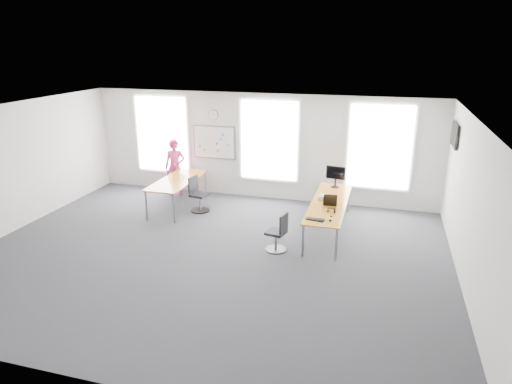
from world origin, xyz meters
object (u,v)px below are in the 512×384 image
(desk_left, at_px, (177,182))
(desk_right, at_px, (329,204))
(chair_right, at_px, (278,234))
(chair_left, at_px, (198,196))
(monitor, at_px, (336,175))
(keyboard, at_px, (315,220))
(person, at_px, (175,167))
(headphones, at_px, (331,210))

(desk_left, bearing_deg, desk_right, -7.24)
(chair_right, height_order, chair_left, chair_left)
(desk_left, bearing_deg, chair_right, -30.06)
(chair_left, distance_m, monitor, 3.67)
(desk_right, relative_size, keyboard, 7.73)
(chair_right, height_order, keyboard, chair_right)
(desk_left, relative_size, chair_left, 2.34)
(keyboard, bearing_deg, person, 160.98)
(chair_left, relative_size, monitor, 1.68)
(chair_left, bearing_deg, desk_left, 94.73)
(headphones, bearing_deg, chair_right, -159.39)
(headphones, bearing_deg, monitor, 81.51)
(chair_right, relative_size, chair_left, 0.92)
(desk_left, bearing_deg, monitor, 9.09)
(monitor, bearing_deg, desk_left, -161.51)
(person, relative_size, keyboard, 4.19)
(person, height_order, monitor, person)
(desk_right, height_order, keyboard, keyboard)
(chair_left, xyz_separation_m, keyboard, (3.40, -1.68, 0.34))
(chair_left, xyz_separation_m, person, (-1.16, 1.10, 0.42))
(desk_right, relative_size, monitor, 5.46)
(person, xyz_separation_m, monitor, (4.70, -0.37, 0.25))
(chair_right, xyz_separation_m, monitor, (0.91, 2.54, 0.70))
(chair_left, bearing_deg, person, 56.99)
(chair_left, height_order, keyboard, chair_left)
(chair_left, height_order, monitor, monitor)
(chair_left, bearing_deg, headphones, -96.97)
(desk_left, bearing_deg, chair_left, -5.60)
(chair_right, bearing_deg, keyboard, 111.74)
(chair_right, bearing_deg, person, -116.00)
(headphones, bearing_deg, person, 142.70)
(desk_right, xyz_separation_m, monitor, (-0.01, 1.19, 0.39))
(desk_right, bearing_deg, desk_left, 172.76)
(chair_left, distance_m, keyboard, 3.81)
(chair_right, bearing_deg, headphones, 134.56)
(person, relative_size, headphones, 8.77)
(chair_right, distance_m, monitor, 2.79)
(desk_right, distance_m, person, 4.96)
(desk_right, xyz_separation_m, desk_left, (-4.15, 0.53, 0.04))
(person, bearing_deg, keyboard, -45.57)
(keyboard, relative_size, monitor, 0.71)
(headphones, xyz_separation_m, monitor, (-0.13, 1.87, 0.29))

